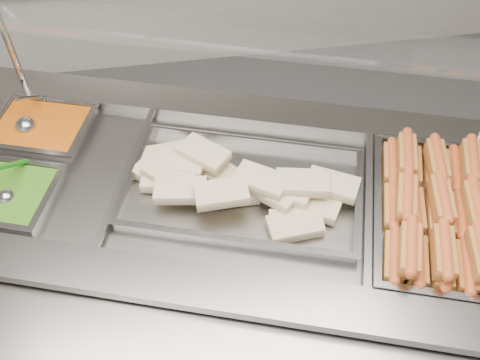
{
  "coord_description": "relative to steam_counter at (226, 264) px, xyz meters",
  "views": [
    {
      "loc": [
        -0.22,
        -0.68,
        2.32
      ],
      "look_at": [
        -0.04,
        0.44,
        1.01
      ],
      "focal_mm": 40.0,
      "sensor_mm": 36.0,
      "label": 1
    }
  ],
  "objects": [
    {
      "name": "pan_beans",
      "position": [
        -0.62,
        0.38,
        0.45
      ],
      "size": [
        0.4,
        0.36,
        0.11
      ],
      "color": "gray",
      "rests_on": "steam_counter"
    },
    {
      "name": "ladle",
      "position": [
        -0.67,
        0.38,
        0.5
      ],
      "size": [
        0.1,
        0.2,
        0.17
      ],
      "color": "#ABACB0",
      "rests_on": "pan_beans"
    },
    {
      "name": "steam_counter",
      "position": [
        0.0,
        0.0,
        0.0
      ],
      "size": [
        2.25,
        1.52,
        0.99
      ],
      "color": "slate",
      "rests_on": "ground"
    },
    {
      "name": "pan_peas",
      "position": [
        -0.72,
        0.08,
        0.45
      ],
      "size": [
        0.4,
        0.36,
        0.11
      ],
      "color": "gray",
      "rests_on": "steam_counter"
    },
    {
      "name": "tortilla_wraps",
      "position": [
        0.03,
        -0.03,
        0.51
      ],
      "size": [
        0.74,
        0.48,
        0.11
      ],
      "color": "tan",
      "rests_on": "pan_wraps"
    },
    {
      "name": "hotdogs_in_buns",
      "position": [
        0.65,
        -0.22,
        0.5
      ],
      "size": [
        0.49,
        0.64,
        0.13
      ],
      "color": "#A45922",
      "rests_on": "pan_hotdogs"
    },
    {
      "name": "pan_hotdogs",
      "position": [
        0.65,
        -0.22,
        0.45
      ],
      "size": [
        0.55,
        0.69,
        0.11
      ],
      "color": "gray",
      "rests_on": "steam_counter"
    },
    {
      "name": "tray_rail",
      "position": [
        -0.18,
        -0.53,
        0.44
      ],
      "size": [
        1.96,
        0.99,
        0.06
      ],
      "color": "gray",
      "rests_on": "steam_counter"
    },
    {
      "name": "serving_spoon",
      "position": [
        -0.69,
        0.06,
        0.51
      ],
      "size": [
        0.09,
        0.19,
        0.16
      ],
      "color": "#ABACB0",
      "rests_on": "pan_peas"
    },
    {
      "name": "sneeze_guard",
      "position": [
        0.08,
        0.23,
        0.9
      ],
      "size": [
        1.82,
        0.88,
        0.48
      ],
      "color": "silver",
      "rests_on": "steam_counter"
    },
    {
      "name": "pan_wraps",
      "position": [
        0.06,
        -0.02,
        0.47
      ],
      "size": [
        0.85,
        0.66,
        0.08
      ],
      "color": "gray",
      "rests_on": "steam_counter"
    }
  ]
}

